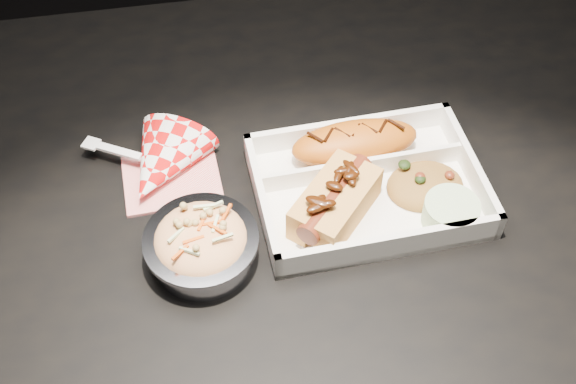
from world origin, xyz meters
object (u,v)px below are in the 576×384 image
at_px(dining_table, 282,249).
at_px(napkin_fork, 161,165).
at_px(fried_pastry, 355,142).
at_px(hotdog, 335,201).
at_px(foil_coleslaw_cup, 201,243).
at_px(food_tray, 367,189).

bearing_deg(dining_table, napkin_fork, 152.69).
bearing_deg(fried_pastry, hotdog, -116.54).
xyz_separation_m(foil_coleslaw_cup, napkin_fork, (-0.04, 0.13, -0.01)).
xyz_separation_m(food_tray, foil_coleslaw_cup, (-0.19, -0.06, 0.02)).
xyz_separation_m(dining_table, napkin_fork, (-0.13, 0.07, 0.11)).
height_order(hotdog, foil_coleslaw_cup, hotdog).
bearing_deg(napkin_fork, food_tray, 12.49).
relative_size(fried_pastry, hotdog, 1.25).
distance_m(hotdog, foil_coleslaw_cup, 0.15).
xyz_separation_m(dining_table, foil_coleslaw_cup, (-0.09, -0.06, 0.12)).
height_order(dining_table, foil_coleslaw_cup, foil_coleslaw_cup).
relative_size(food_tray, hotdog, 2.13).
distance_m(fried_pastry, napkin_fork, 0.23).
bearing_deg(food_tray, napkin_fork, 160.47).
relative_size(dining_table, napkin_fork, 7.45).
height_order(dining_table, hotdog, hotdog).
height_order(dining_table, napkin_fork, napkin_fork).
xyz_separation_m(food_tray, fried_pastry, (-0.00, 0.06, 0.02)).
xyz_separation_m(dining_table, hotdog, (0.05, -0.03, 0.12)).
height_order(food_tray, hotdog, hotdog).
relative_size(dining_table, foil_coleslaw_cup, 9.99).
bearing_deg(fried_pastry, dining_table, -151.98).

